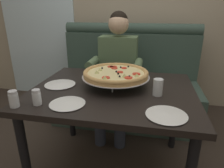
{
  "coord_description": "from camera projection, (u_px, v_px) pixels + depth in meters",
  "views": [
    {
      "loc": [
        0.26,
        -1.35,
        1.29
      ],
      "look_at": [
        -0.01,
        -0.0,
        0.78
      ],
      "focal_mm": 32.21,
      "sensor_mm": 36.0,
      "label": 1
    }
  ],
  "objects": [
    {
      "name": "diner_main",
      "position": [
        117.0,
        67.0,
        2.12
      ],
      "size": [
        0.54,
        0.64,
        1.27
      ],
      "color": "#2D3342",
      "rests_on": "ground_plane"
    },
    {
      "name": "plate_near_left",
      "position": [
        166.0,
        114.0,
        1.1
      ],
      "size": [
        0.23,
        0.23,
        0.02
      ],
      "color": "white",
      "rests_on": "dining_table"
    },
    {
      "name": "pizza",
      "position": [
        116.0,
        74.0,
        1.51
      ],
      "size": [
        0.51,
        0.51,
        0.13
      ],
      "color": "silver",
      "rests_on": "dining_table"
    },
    {
      "name": "dining_table",
      "position": [
        113.0,
        100.0,
        1.51
      ],
      "size": [
        1.18,
        0.94,
        0.74
      ],
      "color": "black",
      "rests_on": "ground_plane"
    },
    {
      "name": "window_panel",
      "position": [
        36.0,
        1.0,
        2.82
      ],
      "size": [
        1.1,
        0.02,
        2.8
      ],
      "primitive_type": "cube",
      "color": "white",
      "rests_on": "ground_plane"
    },
    {
      "name": "plate_near_right",
      "position": [
        67.0,
        103.0,
        1.24
      ],
      "size": [
        0.22,
        0.22,
        0.02
      ],
      "color": "white",
      "rests_on": "dining_table"
    },
    {
      "name": "booth_bench",
      "position": [
        127.0,
        86.0,
        2.46
      ],
      "size": [
        1.66,
        0.78,
        1.13
      ],
      "color": "#384C42",
      "rests_on": "ground_plane"
    },
    {
      "name": "patio_chair",
      "position": [
        75.0,
        53.0,
        3.73
      ],
      "size": [
        0.43,
        0.42,
        0.86
      ],
      "color": "black",
      "rests_on": "ground_plane"
    },
    {
      "name": "shaker_pepper_flakes",
      "position": [
        37.0,
        98.0,
        1.22
      ],
      "size": [
        0.05,
        0.05,
        0.1
      ],
      "color": "white",
      "rests_on": "dining_table"
    },
    {
      "name": "shaker_parmesan",
      "position": [
        14.0,
        100.0,
        1.19
      ],
      "size": [
        0.06,
        0.06,
        0.1
      ],
      "color": "white",
      "rests_on": "dining_table"
    },
    {
      "name": "ground_plane",
      "position": [
        113.0,
        168.0,
        1.74
      ],
      "size": [
        16.0,
        16.0,
        0.0
      ],
      "primitive_type": "plane",
      "color": "#382D26"
    },
    {
      "name": "plate_far_side",
      "position": [
        60.0,
        84.0,
        1.55
      ],
      "size": [
        0.24,
        0.24,
        0.02
      ],
      "color": "white",
      "rests_on": "dining_table"
    },
    {
      "name": "back_wall_with_window",
      "position": [
        135.0,
        0.0,
        2.64
      ],
      "size": [
        6.0,
        0.12,
        2.8
      ],
      "primitive_type": "cube",
      "color": "tan",
      "rests_on": "ground_plane"
    },
    {
      "name": "drinking_glass",
      "position": [
        158.0,
        88.0,
        1.35
      ],
      "size": [
        0.07,
        0.07,
        0.12
      ],
      "color": "silver",
      "rests_on": "dining_table"
    }
  ]
}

